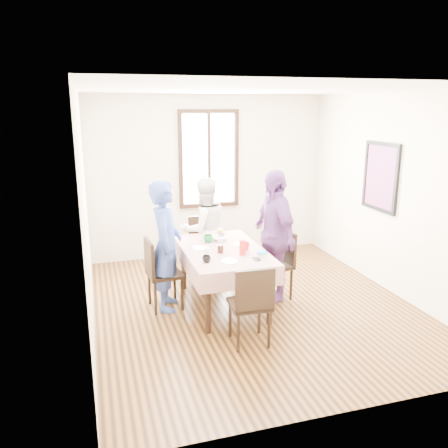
{
  "coord_description": "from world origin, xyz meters",
  "views": [
    {
      "loc": [
        -1.92,
        -5.17,
        2.52
      ],
      "look_at": [
        -0.37,
        0.07,
        1.1
      ],
      "focal_mm": 36.71,
      "sensor_mm": 36.0,
      "label": 1
    }
  ],
  "objects": [
    {
      "name": "ground",
      "position": [
        0.0,
        0.0,
        0.0
      ],
      "size": [
        4.5,
        4.5,
        0.0
      ],
      "primitive_type": "plane",
      "color": "black",
      "rests_on": "ground"
    },
    {
      "name": "back_wall",
      "position": [
        0.0,
        2.25,
        1.35
      ],
      "size": [
        4.0,
        0.0,
        4.0
      ],
      "primitive_type": "plane",
      "rotation": [
        1.57,
        0.0,
        0.0
      ],
      "color": "beige",
      "rests_on": "ground"
    },
    {
      "name": "right_wall",
      "position": [
        2.0,
        0.0,
        1.35
      ],
      "size": [
        0.0,
        4.5,
        4.5
      ],
      "primitive_type": "plane",
      "rotation": [
        1.57,
        0.0,
        -1.57
      ],
      "color": "beige",
      "rests_on": "ground"
    },
    {
      "name": "window_frame",
      "position": [
        0.0,
        2.23,
        1.65
      ],
      "size": [
        1.02,
        0.06,
        1.62
      ],
      "primitive_type": "cube",
      "color": "black",
      "rests_on": "back_wall"
    },
    {
      "name": "window_pane",
      "position": [
        0.0,
        2.24,
        1.65
      ],
      "size": [
        0.9,
        0.02,
        1.5
      ],
      "primitive_type": "cube",
      "color": "white",
      "rests_on": "back_wall"
    },
    {
      "name": "art_poster",
      "position": [
        1.98,
        0.3,
        1.55
      ],
      "size": [
        0.04,
        0.76,
        0.96
      ],
      "primitive_type": "cube",
      "color": "red",
      "rests_on": "right_wall"
    },
    {
      "name": "dining_table",
      "position": [
        -0.37,
        0.12,
        0.38
      ],
      "size": [
        0.87,
        1.48,
        0.75
      ],
      "primitive_type": "cube",
      "color": "black",
      "rests_on": "ground"
    },
    {
      "name": "tablecloth",
      "position": [
        -0.37,
        0.12,
        0.76
      ],
      "size": [
        0.99,
        1.6,
        0.01
      ],
      "primitive_type": "cube",
      "color": "#510203",
      "rests_on": "dining_table"
    },
    {
      "name": "chair_left",
      "position": [
        -1.1,
        0.26,
        0.46
      ],
      "size": [
        0.46,
        0.46,
        0.91
      ],
      "primitive_type": "cube",
      "rotation": [
        0.0,
        0.0,
        -1.48
      ],
      "color": "black",
      "rests_on": "ground"
    },
    {
      "name": "chair_right",
      "position": [
        0.35,
        0.17,
        0.46
      ],
      "size": [
        0.47,
        0.47,
        0.91
      ],
      "primitive_type": "cube",
      "rotation": [
        0.0,
        0.0,
        1.68
      ],
      "color": "black",
      "rests_on": "ground"
    },
    {
      "name": "chair_far",
      "position": [
        -0.37,
        1.14,
        0.46
      ],
      "size": [
        0.48,
        0.48,
        0.91
      ],
      "primitive_type": "cube",
      "rotation": [
        0.0,
        0.0,
        3.0
      ],
      "color": "black",
      "rests_on": "ground"
    },
    {
      "name": "chair_near",
      "position": [
        -0.37,
        -0.9,
        0.46
      ],
      "size": [
        0.44,
        0.44,
        0.91
      ],
      "primitive_type": "cube",
      "rotation": [
        0.0,
        0.0,
        -0.05
      ],
      "color": "black",
      "rests_on": "ground"
    },
    {
      "name": "person_left",
      "position": [
        -1.08,
        0.26,
        0.82
      ],
      "size": [
        0.53,
        0.68,
        1.64
      ],
      "primitive_type": "imported",
      "rotation": [
        0.0,
        0.0,
        1.33
      ],
      "color": "#314694",
      "rests_on": "ground"
    },
    {
      "name": "person_far",
      "position": [
        -0.37,
        1.12,
        0.76
      ],
      "size": [
        0.83,
        0.7,
        1.52
      ],
      "primitive_type": "imported",
      "rotation": [
        0.0,
        0.0,
        3.33
      ],
      "color": "white",
      "rests_on": "ground"
    },
    {
      "name": "person_right",
      "position": [
        0.33,
        0.17,
        0.87
      ],
      "size": [
        0.48,
        1.04,
        1.74
      ],
      "primitive_type": "imported",
      "rotation": [
        0.0,
        0.0,
        -1.51
      ],
      "color": "#693D7E",
      "rests_on": "ground"
    },
    {
      "name": "mug_black",
      "position": [
        -0.7,
        -0.31,
        0.8
      ],
      "size": [
        0.1,
        0.1,
        0.08
      ],
      "primitive_type": "imported",
      "rotation": [
        0.0,
        0.0,
        0.05
      ],
      "color": "black",
      "rests_on": "tablecloth"
    },
    {
      "name": "mug_flag",
      "position": [
        -0.12,
        -0.01,
        0.81
      ],
      "size": [
        0.13,
        0.13,
        0.1
      ],
      "primitive_type": "imported",
      "rotation": [
        0.0,
        0.0,
        0.26
      ],
      "color": "red",
      "rests_on": "tablecloth"
    },
    {
      "name": "mug_green",
      "position": [
        -0.48,
        0.46,
        0.81
      ],
      "size": [
        0.15,
        0.15,
        0.09
      ],
      "primitive_type": "imported",
      "rotation": [
        0.0,
        0.0,
        -0.28
      ],
      "color": "#0C7226",
      "rests_on": "tablecloth"
    },
    {
      "name": "serving_bowl",
      "position": [
        -0.31,
        0.49,
        0.79
      ],
      "size": [
        0.21,
        0.21,
        0.05
      ],
      "primitive_type": "imported",
      "rotation": [
        0.0,
        0.0,
        -0.07
      ],
      "color": "white",
      "rests_on": "tablecloth"
    },
    {
      "name": "juice_carton",
      "position": [
        -0.22,
        -0.18,
        0.86
      ],
      "size": [
        0.06,
        0.06,
        0.19
      ],
      "primitive_type": "cube",
      "color": "red",
      "rests_on": "tablecloth"
    },
    {
      "name": "butter_tub",
      "position": [
        -0.02,
        -0.33,
        0.79
      ],
      "size": [
        0.12,
        0.12,
        0.06
      ],
      "primitive_type": "cylinder",
      "color": "white",
      "rests_on": "tablecloth"
    },
    {
      "name": "jam_jar",
      "position": [
        -0.45,
        -0.02,
        0.81
      ],
      "size": [
        0.07,
        0.07,
        0.1
      ],
      "primitive_type": "cylinder",
      "color": "black",
      "rests_on": "tablecloth"
    },
    {
      "name": "drinking_glass",
      "position": [
        -0.64,
        -0.11,
        0.81
      ],
      "size": [
        0.07,
        0.07,
        0.1
      ],
      "primitive_type": "cylinder",
      "color": "silver",
      "rests_on": "tablecloth"
    },
    {
      "name": "smartphone",
      "position": [
        -0.11,
        -0.38,
        0.77
      ],
      "size": [
        0.07,
        0.14,
        0.01
      ],
      "primitive_type": "cube",
      "color": "black",
      "rests_on": "tablecloth"
    },
    {
      "name": "flower_vase",
      "position": [
        -0.39,
        0.17,
        0.83
      ],
      "size": [
        0.06,
        0.06,
        0.13
      ],
      "primitive_type": "cylinder",
      "color": "silver",
      "rests_on": "tablecloth"
    },
    {
      "name": "plate_left",
      "position": [
        -0.64,
        0.21,
        0.77
      ],
      "size": [
        0.2,
        0.2,
        0.01
      ],
      "primitive_type": "cylinder",
      "color": "white",
      "rests_on": "tablecloth"
    },
    {
      "name": "plate_right",
      "position": [
        -0.08,
        0.23,
        0.77
      ],
      "size": [
        0.2,
        0.2,
        0.01
      ],
      "primitive_type": "cylinder",
      "color": "white",
      "rests_on": "tablecloth"
    },
    {
      "name": "plate_far",
      "position": [
        -0.38,
        0.69,
        0.77
      ],
      "size": [
        0.2,
        0.2,
        0.01
      ],
      "primitive_type": "cylinder",
      "color": "white",
      "rests_on": "tablecloth"
    },
    {
      "name": "plate_near",
      "position": [
        -0.44,
        -0.37,
        0.77
      ],
      "size": [
        0.2,
        0.2,
        0.01
      ],
      "primitive_type": "cylinder",
      "color": "white",
      "rests_on": "tablecloth"
    },
    {
      "name": "butter_lid",
      "position": [
        -0.02,
        -0.33,
        0.83
      ],
      "size": [
        0.12,
        0.12,
        0.01
      ],
      "primitive_type": "cylinder",
      "color": "blue",
      "rests_on": "butter_tub"
    },
    {
      "name": "flower_bunch",
      "position": [
        -0.39,
        0.17,
        0.94
      ],
      "size": [
        0.09,
        0.09,
        0.1
      ],
      "primitive_type": null,
      "color": "yellow",
      "rests_on": "flower_vase"
    }
  ]
}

